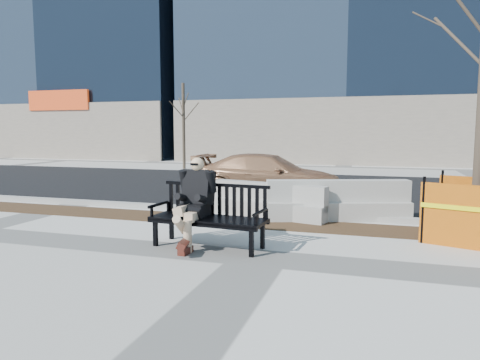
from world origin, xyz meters
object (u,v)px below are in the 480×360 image
object	(u,v)px
tree_fence	(475,240)
jersey_barrier_left	(268,217)
seated_man	(195,245)
jersey_barrier_right	(337,220)
bench	(208,247)
sedan	(268,197)

from	to	relation	value
tree_fence	jersey_barrier_left	bearing A→B (deg)	166.32
seated_man	jersey_barrier_right	size ratio (longest dim) A/B	0.48
jersey_barrier_right	jersey_barrier_left	bearing A→B (deg)	168.24
bench	jersey_barrier_right	distance (m)	3.69
tree_fence	bench	bearing A→B (deg)	-157.39
tree_fence	sedan	world-z (taller)	tree_fence
tree_fence	jersey_barrier_left	size ratio (longest dim) A/B	2.12
jersey_barrier_right	sedan	bearing A→B (deg)	110.42
bench	jersey_barrier_right	xyz separation A→B (m)	(1.98, 3.12, 0.00)
sedan	bench	bearing A→B (deg)	-176.79
seated_man	tree_fence	bearing A→B (deg)	25.71
jersey_barrier_left	seated_man	bearing A→B (deg)	-88.59
bench	seated_man	xyz separation A→B (m)	(-0.29, 0.08, 0.00)
seated_man	sedan	world-z (taller)	seated_man
bench	sedan	distance (m)	6.15
seated_man	jersey_barrier_right	xyz separation A→B (m)	(2.27, 3.04, 0.00)
jersey_barrier_left	jersey_barrier_right	bearing A→B (deg)	20.31
sedan	jersey_barrier_right	distance (m)	3.84
jersey_barrier_left	jersey_barrier_right	distance (m)	1.61
bench	seated_man	world-z (taller)	seated_man
bench	jersey_barrier_left	xyz separation A→B (m)	(0.38, 2.95, 0.00)
seated_man	jersey_barrier_right	bearing A→B (deg)	58.42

